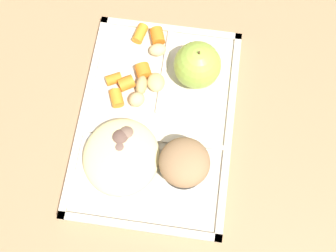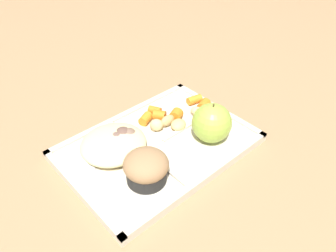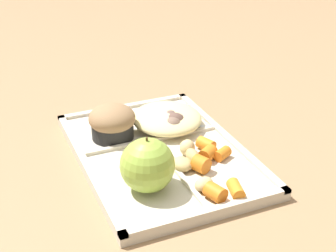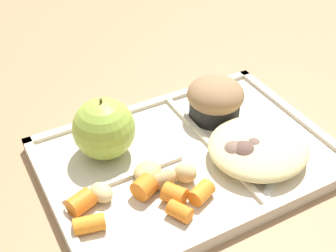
{
  "view_description": "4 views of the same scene",
  "coord_description": "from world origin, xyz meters",
  "px_view_note": "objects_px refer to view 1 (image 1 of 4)",
  "views": [
    {
      "loc": [
        0.24,
        0.06,
        0.71
      ],
      "look_at": [
        0.02,
        0.02,
        0.04
      ],
      "focal_mm": 43.8,
      "sensor_mm": 36.0,
      "label": 1
    },
    {
      "loc": [
        0.34,
        0.41,
        0.5
      ],
      "look_at": [
        -0.02,
        0.01,
        0.06
      ],
      "focal_mm": 35.96,
      "sensor_mm": 36.0,
      "label": 2
    },
    {
      "loc": [
        -0.7,
        0.28,
        0.46
      ],
      "look_at": [
        0.0,
        -0.02,
        0.06
      ],
      "focal_mm": 53.01,
      "sensor_mm": 36.0,
      "label": 3
    },
    {
      "loc": [
        -0.25,
        -0.4,
        0.44
      ],
      "look_at": [
        -0.02,
        0.03,
        0.05
      ],
      "focal_mm": 48.53,
      "sensor_mm": 36.0,
      "label": 4
    }
  ],
  "objects_px": {
    "green_apple": "(197,65)",
    "plastic_fork": "(111,177)",
    "bran_muffin": "(184,163)",
    "lunch_tray": "(157,121)"
  },
  "relations": [
    {
      "from": "green_apple",
      "to": "plastic_fork",
      "type": "xyz_separation_m",
      "value": [
        0.21,
        -0.12,
        -0.04
      ]
    },
    {
      "from": "plastic_fork",
      "to": "bran_muffin",
      "type": "bearing_deg",
      "value": 105.9
    },
    {
      "from": "bran_muffin",
      "to": "plastic_fork",
      "type": "bearing_deg",
      "value": -74.1
    },
    {
      "from": "lunch_tray",
      "to": "green_apple",
      "type": "height_order",
      "value": "green_apple"
    },
    {
      "from": "lunch_tray",
      "to": "plastic_fork",
      "type": "relative_size",
      "value": 2.87
    },
    {
      "from": "green_apple",
      "to": "plastic_fork",
      "type": "bearing_deg",
      "value": -29.71
    },
    {
      "from": "green_apple",
      "to": "bran_muffin",
      "type": "relative_size",
      "value": 1.06
    },
    {
      "from": "lunch_tray",
      "to": "plastic_fork",
      "type": "height_order",
      "value": "lunch_tray"
    },
    {
      "from": "bran_muffin",
      "to": "lunch_tray",
      "type": "bearing_deg",
      "value": -143.3
    },
    {
      "from": "lunch_tray",
      "to": "green_apple",
      "type": "relative_size",
      "value": 4.32
    }
  ]
}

